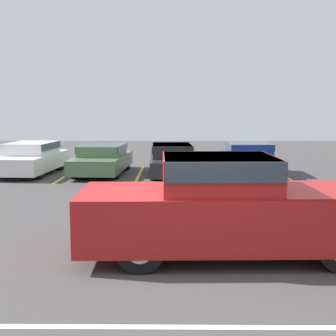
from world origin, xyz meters
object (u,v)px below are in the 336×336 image
object	(u,v)px
pickup_truck	(234,207)
parked_sedan_c	(172,159)
parked_sedan_d	(249,157)
parked_sedan_a	(31,157)
parked_sedan_b	(102,158)

from	to	relation	value
pickup_truck	parked_sedan_c	distance (m)	10.26
pickup_truck	parked_sedan_d	bearing A→B (deg)	77.94
parked_sedan_a	parked_sedan_b	distance (m)	2.87
parked_sedan_c	parked_sedan_d	bearing A→B (deg)	95.47
pickup_truck	parked_sedan_d	world-z (taller)	pickup_truck
parked_sedan_b	parked_sedan_c	bearing A→B (deg)	85.30
parked_sedan_a	parked_sedan_c	xyz separation A→B (m)	(5.67, -0.31, -0.02)
parked_sedan_a	parked_sedan_d	world-z (taller)	parked_sedan_a
pickup_truck	parked_sedan_c	world-z (taller)	pickup_truck
parked_sedan_c	pickup_truck	bearing A→B (deg)	4.12
pickup_truck	parked_sedan_b	xyz separation A→B (m)	(-3.94, 10.58, -0.26)
parked_sedan_a	parked_sedan_b	size ratio (longest dim) A/B	0.97
pickup_truck	parked_sedan_d	distance (m)	10.80
parked_sedan_c	parked_sedan_d	xyz separation A→B (m)	(3.11, 0.42, 0.01)
parked_sedan_a	parked_sedan_d	xyz separation A→B (m)	(8.78, 0.11, -0.01)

